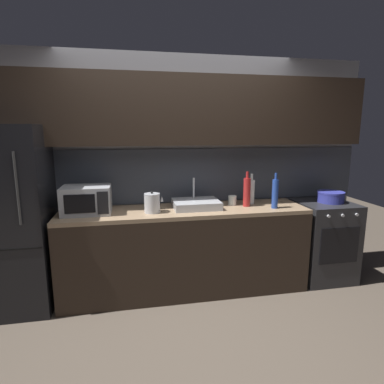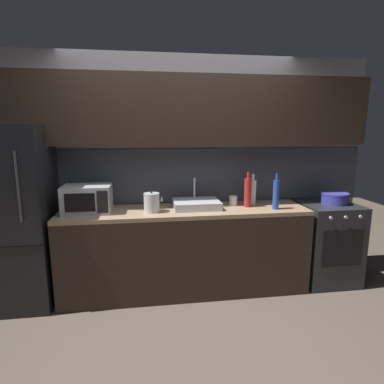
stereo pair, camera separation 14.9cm
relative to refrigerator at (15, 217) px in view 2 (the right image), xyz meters
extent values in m
plane|color=#4C4238|center=(1.65, -0.90, -0.88)|extent=(10.00, 10.00, 0.00)
cube|color=slate|center=(1.65, 0.40, 0.37)|extent=(4.29, 0.10, 2.50)
cube|color=#3D424C|center=(1.65, 0.35, 0.32)|extent=(4.29, 0.01, 0.60)
cube|color=black|center=(1.65, 0.18, 1.02)|extent=(3.94, 0.34, 0.70)
cube|color=black|center=(1.65, 0.00, -0.45)|extent=(2.55, 0.60, 0.86)
cube|color=#8C7256|center=(1.65, 0.00, 0.00)|extent=(2.55, 0.60, 0.04)
cube|color=black|center=(0.00, 0.00, 0.00)|extent=(0.68, 0.66, 1.75)
cube|color=black|center=(0.00, -0.33, -0.18)|extent=(0.67, 0.00, 0.01)
cylinder|color=#333333|center=(0.19, -0.35, 0.35)|extent=(0.02, 0.02, 0.61)
cube|color=#232326|center=(3.27, 0.00, -0.43)|extent=(0.60, 0.60, 0.90)
cube|color=black|center=(3.27, -0.30, -0.38)|extent=(0.45, 0.01, 0.40)
cylinder|color=#B2B2B7|center=(3.10, -0.31, -0.05)|extent=(0.03, 0.02, 0.03)
cylinder|color=#B2B2B7|center=(3.27, -0.31, -0.05)|extent=(0.03, 0.02, 0.03)
cylinder|color=#B2B2B7|center=(3.43, -0.31, -0.05)|extent=(0.03, 0.02, 0.03)
cube|color=#A8AAAF|center=(0.68, 0.02, 0.16)|extent=(0.46, 0.34, 0.27)
cube|color=black|center=(0.64, -0.15, 0.16)|extent=(0.28, 0.01, 0.18)
cube|color=black|center=(0.85, -0.15, 0.16)|extent=(0.10, 0.01, 0.22)
cube|color=#ADAFB5|center=(1.77, 0.03, 0.06)|extent=(0.48, 0.38, 0.08)
cylinder|color=silver|center=(1.77, 0.16, 0.21)|extent=(0.02, 0.02, 0.22)
cylinder|color=#B7BABF|center=(1.31, -0.07, 0.12)|extent=(0.16, 0.16, 0.19)
sphere|color=black|center=(1.31, -0.07, 0.23)|extent=(0.02, 0.02, 0.02)
cone|color=#B7BABF|center=(1.41, -0.07, 0.16)|extent=(0.03, 0.03, 0.05)
cylinder|color=silver|center=(2.41, 0.10, 0.16)|extent=(0.07, 0.07, 0.27)
cylinder|color=silver|center=(2.41, 0.10, 0.32)|extent=(0.03, 0.03, 0.07)
cylinder|color=#234299|center=(2.58, -0.14, 0.17)|extent=(0.07, 0.07, 0.30)
cylinder|color=#234299|center=(2.58, -0.14, 0.36)|extent=(0.02, 0.02, 0.07)
cylinder|color=#A82323|center=(2.32, 0.00, 0.18)|extent=(0.08, 0.08, 0.30)
cylinder|color=#A82323|center=(2.32, 0.00, 0.36)|extent=(0.03, 0.03, 0.07)
cylinder|color=silver|center=(2.19, 0.09, 0.07)|extent=(0.09, 0.09, 0.10)
cylinder|color=#333899|center=(3.32, 0.00, 0.07)|extent=(0.29, 0.29, 0.10)
cylinder|color=#333899|center=(3.32, 0.00, 0.14)|extent=(0.29, 0.29, 0.02)
camera|label=1|loc=(1.11, -3.16, 0.83)|focal=29.81mm
camera|label=2|loc=(1.26, -3.18, 0.83)|focal=29.81mm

